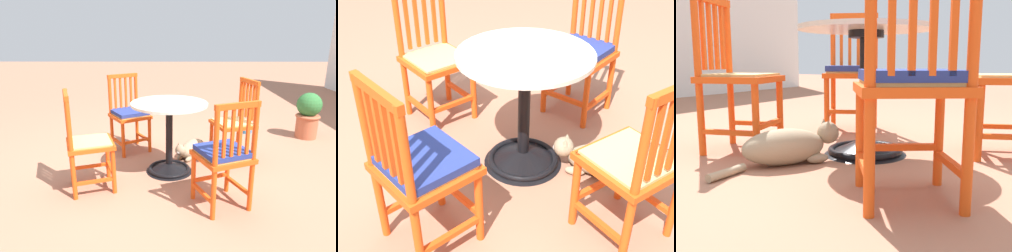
# 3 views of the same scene
# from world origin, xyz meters

# --- Properties ---
(ground_plane) EXTENTS (24.00, 24.00, 0.00)m
(ground_plane) POSITION_xyz_m (0.00, 0.00, 0.00)
(ground_plane) COLOR #A36B51
(cafe_table) EXTENTS (0.76, 0.76, 0.73)m
(cafe_table) POSITION_xyz_m (0.05, 0.06, 0.28)
(cafe_table) COLOR black
(cafe_table) RESTS_ON ground_plane
(orange_chair_at_corner) EXTENTS (0.52, 0.52, 0.91)m
(orange_chair_at_corner) POSITION_xyz_m (0.72, 0.50, 0.45)
(orange_chair_at_corner) COLOR #E04C14
(orange_chair_at_corner) RESTS_ON ground_plane
(orange_chair_by_planter) EXTENTS (0.49, 0.49, 0.91)m
(orange_chair_by_planter) POSITION_xyz_m (-0.23, 0.78, 0.43)
(orange_chair_by_planter) COLOR #E04C14
(orange_chair_by_planter) RESTS_ON ground_plane
(orange_chair_facing_out) EXTENTS (0.55, 0.55, 0.91)m
(orange_chair_facing_out) POSITION_xyz_m (-0.56, -0.42, 0.45)
(orange_chair_facing_out) COLOR #E04C14
(orange_chair_facing_out) RESTS_ON ground_plane
(tabby_cat) EXTENTS (0.69, 0.42, 0.23)m
(tabby_cat) POSITION_xyz_m (-0.33, 0.31, 0.10)
(tabby_cat) COLOR #9E896B
(tabby_cat) RESTS_ON ground_plane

